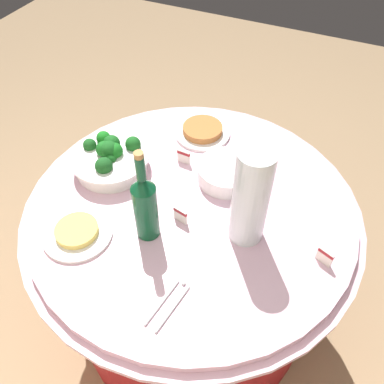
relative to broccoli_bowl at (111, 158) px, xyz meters
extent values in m
plane|color=#9E7F5B|center=(-0.34, 0.03, -0.78)|extent=(6.00, 6.00, 0.00)
cylinder|color=maroon|center=(-0.34, 0.03, -0.44)|extent=(1.01, 1.01, 0.69)
cylinder|color=#E0B2C6|center=(-0.34, 0.03, -0.08)|extent=(1.16, 1.16, 0.02)
cylinder|color=#E0B2C6|center=(-0.34, 0.03, -0.06)|extent=(1.10, 1.10, 0.03)
cylinder|color=white|center=(0.00, 0.00, -0.02)|extent=(0.26, 0.26, 0.05)
cylinder|color=white|center=(0.00, 0.00, 0.01)|extent=(0.28, 0.28, 0.01)
sphere|color=#195D1E|center=(0.00, 0.00, 0.04)|extent=(0.06, 0.06, 0.06)
sphere|color=#19791E|center=(0.06, -0.06, 0.03)|extent=(0.05, 0.05, 0.05)
sphere|color=#19521E|center=(-0.02, 0.07, 0.03)|extent=(0.06, 0.06, 0.06)
sphere|color=#19551E|center=(0.09, -0.01, 0.03)|extent=(0.05, 0.05, 0.05)
sphere|color=#19611E|center=(-0.02, 0.02, 0.02)|extent=(0.04, 0.04, 0.04)
sphere|color=#195C1E|center=(-0.05, -0.07, 0.03)|extent=(0.06, 0.06, 0.06)
sphere|color=#19651E|center=(0.02, 0.00, 0.04)|extent=(0.06, 0.06, 0.06)
sphere|color=#19711E|center=(-0.02, -0.01, 0.03)|extent=(0.06, 0.06, 0.06)
sphere|color=#195D1E|center=(0.02, -0.04, 0.03)|extent=(0.06, 0.06, 0.06)
cylinder|color=white|center=(-0.40, -0.12, -0.04)|extent=(0.21, 0.21, 0.01)
cylinder|color=white|center=(-0.40, -0.12, -0.03)|extent=(0.21, 0.21, 0.01)
cylinder|color=white|center=(-0.40, -0.12, -0.02)|extent=(0.21, 0.21, 0.01)
cylinder|color=white|center=(-0.40, -0.12, -0.01)|extent=(0.21, 0.21, 0.01)
cylinder|color=white|center=(-0.40, -0.12, 0.00)|extent=(0.21, 0.21, 0.01)
cylinder|color=white|center=(-0.40, -0.12, 0.01)|extent=(0.21, 0.21, 0.01)
cylinder|color=#0D4727|center=(-0.26, 0.21, 0.06)|extent=(0.07, 0.07, 0.20)
cone|color=#0D4727|center=(-0.26, 0.21, 0.18)|extent=(0.07, 0.07, 0.04)
cylinder|color=#0D4727|center=(-0.26, 0.21, 0.24)|extent=(0.03, 0.03, 0.08)
cylinder|color=#B2844C|center=(-0.26, 0.21, 0.28)|extent=(0.03, 0.03, 0.02)
cylinder|color=silver|center=(-0.55, 0.08, 0.13)|extent=(0.11, 0.11, 0.34)
sphere|color=#E5B26B|center=(-0.52, 0.08, 0.00)|extent=(0.06, 0.06, 0.06)
sphere|color=#E5B26B|center=(-0.56, 0.10, 0.00)|extent=(0.06, 0.06, 0.06)
sphere|color=#E5B26B|center=(-0.56, 0.07, 0.00)|extent=(0.06, 0.06, 0.06)
sphere|color=#72C64C|center=(-0.53, 0.10, 0.05)|extent=(0.06, 0.06, 0.06)
sphere|color=#72C64C|center=(-0.56, 0.09, 0.05)|extent=(0.06, 0.06, 0.06)
sphere|color=#72C64C|center=(-0.54, 0.06, 0.05)|extent=(0.06, 0.06, 0.06)
sphere|color=red|center=(-0.54, 0.10, 0.10)|extent=(0.06, 0.06, 0.06)
sphere|color=red|center=(-0.57, 0.08, 0.10)|extent=(0.06, 0.06, 0.06)
sphere|color=red|center=(-0.53, 0.07, 0.10)|extent=(0.06, 0.06, 0.06)
sphere|color=#E5B26B|center=(-0.55, 0.10, 0.16)|extent=(0.06, 0.06, 0.06)
sphere|color=#E5B26B|center=(-0.56, 0.07, 0.16)|extent=(0.06, 0.06, 0.06)
sphere|color=#E5B26B|center=(-0.52, 0.08, 0.16)|extent=(0.06, 0.06, 0.06)
cylinder|color=silver|center=(-0.45, 0.41, -0.04)|extent=(0.03, 0.16, 0.01)
cylinder|color=silver|center=(-0.42, 0.41, -0.04)|extent=(0.03, 0.16, 0.01)
sphere|color=silver|center=(-0.45, 0.33, -0.04)|extent=(0.01, 0.01, 0.01)
cylinder|color=white|center=(-0.23, -0.31, -0.04)|extent=(0.22, 0.22, 0.01)
cylinder|color=#B77038|center=(-0.23, -0.31, -0.02)|extent=(0.16, 0.16, 0.03)
cylinder|color=white|center=(-0.07, 0.31, -0.04)|extent=(0.22, 0.22, 0.01)
cylinder|color=#EACC60|center=(-0.07, 0.31, -0.02)|extent=(0.13, 0.13, 0.02)
cube|color=white|center=(-0.79, 0.09, -0.02)|extent=(0.05, 0.03, 0.05)
cube|color=maroon|center=(-0.79, 0.09, 0.00)|extent=(0.05, 0.03, 0.01)
cube|color=white|center=(-0.23, -0.13, -0.02)|extent=(0.05, 0.01, 0.05)
cube|color=maroon|center=(-0.23, -0.13, 0.00)|extent=(0.05, 0.01, 0.01)
cube|color=white|center=(-0.34, 0.12, -0.02)|extent=(0.05, 0.02, 0.05)
cube|color=maroon|center=(-0.34, 0.12, 0.00)|extent=(0.05, 0.02, 0.01)
camera|label=1|loc=(-0.71, 0.86, 0.98)|focal=37.73mm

